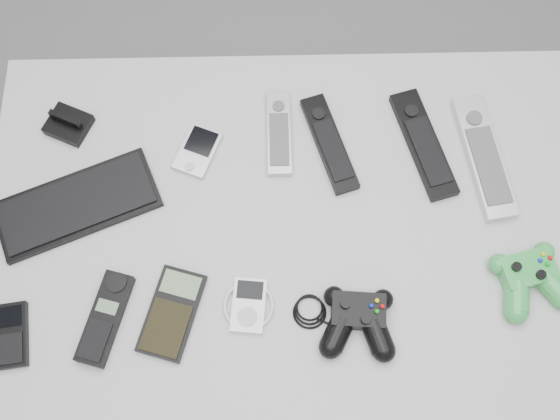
{
  "coord_description": "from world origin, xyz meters",
  "views": [
    {
      "loc": [
        0.06,
        -0.45,
        1.85
      ],
      "look_at": [
        0.07,
        -0.04,
        0.77
      ],
      "focal_mm": 42.0,
      "sensor_mm": 36.0,
      "label": 1
    }
  ],
  "objects_px": {
    "remote_silver_b": "(484,156)",
    "cordless_handset": "(105,318)",
    "remote_silver_a": "(279,132)",
    "controller_green": "(530,277)",
    "desk": "(295,238)",
    "controller_black": "(358,319)",
    "pda": "(198,151)",
    "pda_keyboard": "(77,204)",
    "remote_black_a": "(329,143)",
    "remote_black_b": "(424,144)",
    "mobile_phone": "(12,335)",
    "mp3_player": "(249,305)",
    "calculator": "(172,313)"
  },
  "relations": [
    {
      "from": "remote_black_b",
      "to": "cordless_handset",
      "type": "height_order",
      "value": "cordless_handset"
    },
    {
      "from": "desk",
      "to": "cordless_handset",
      "type": "distance_m",
      "value": 0.37
    },
    {
      "from": "remote_silver_b",
      "to": "controller_black",
      "type": "distance_m",
      "value": 0.39
    },
    {
      "from": "mp3_player",
      "to": "controller_green",
      "type": "relative_size",
      "value": 0.68
    },
    {
      "from": "remote_black_a",
      "to": "remote_black_b",
      "type": "distance_m",
      "value": 0.17
    },
    {
      "from": "pda",
      "to": "controller_black",
      "type": "distance_m",
      "value": 0.42
    },
    {
      "from": "remote_silver_a",
      "to": "controller_green",
      "type": "xyz_separation_m",
      "value": [
        0.42,
        -0.29,
        0.01
      ]
    },
    {
      "from": "remote_silver_a",
      "to": "controller_black",
      "type": "xyz_separation_m",
      "value": [
        0.12,
        -0.36,
        0.01
      ]
    },
    {
      "from": "remote_silver_a",
      "to": "calculator",
      "type": "distance_m",
      "value": 0.39
    },
    {
      "from": "remote_silver_a",
      "to": "pda",
      "type": "bearing_deg",
      "value": -167.15
    },
    {
      "from": "remote_black_b",
      "to": "controller_green",
      "type": "height_order",
      "value": "controller_green"
    },
    {
      "from": "cordless_handset",
      "to": "desk",
      "type": "bearing_deg",
      "value": 42.48
    },
    {
      "from": "calculator",
      "to": "mp3_player",
      "type": "xyz_separation_m",
      "value": [
        0.13,
        0.01,
        0.0
      ]
    },
    {
      "from": "pda",
      "to": "remote_silver_a",
      "type": "distance_m",
      "value": 0.16
    },
    {
      "from": "remote_silver_b",
      "to": "controller_black",
      "type": "bearing_deg",
      "value": -138.5
    },
    {
      "from": "remote_silver_a",
      "to": "remote_silver_b",
      "type": "bearing_deg",
      "value": -8.81
    },
    {
      "from": "mobile_phone",
      "to": "remote_black_b",
      "type": "bearing_deg",
      "value": 17.74
    },
    {
      "from": "desk",
      "to": "pda_keyboard",
      "type": "height_order",
      "value": "pda_keyboard"
    },
    {
      "from": "pda_keyboard",
      "to": "cordless_handset",
      "type": "distance_m",
      "value": 0.22
    },
    {
      "from": "remote_black_a",
      "to": "controller_black",
      "type": "relative_size",
      "value": 0.94
    },
    {
      "from": "controller_green",
      "to": "mp3_player",
      "type": "bearing_deg",
      "value": 170.43
    },
    {
      "from": "mobile_phone",
      "to": "controller_green",
      "type": "bearing_deg",
      "value": -2.38
    },
    {
      "from": "remote_black_b",
      "to": "controller_black",
      "type": "distance_m",
      "value": 0.36
    },
    {
      "from": "controller_green",
      "to": "pda",
      "type": "bearing_deg",
      "value": 142.1
    },
    {
      "from": "remote_silver_b",
      "to": "controller_black",
      "type": "relative_size",
      "value": 1.16
    },
    {
      "from": "remote_silver_b",
      "to": "cordless_handset",
      "type": "distance_m",
      "value": 0.73
    },
    {
      "from": "remote_silver_a",
      "to": "cordless_handset",
      "type": "relative_size",
      "value": 1.1
    },
    {
      "from": "calculator",
      "to": "controller_green",
      "type": "distance_m",
      "value": 0.61
    },
    {
      "from": "remote_silver_a",
      "to": "calculator",
      "type": "bearing_deg",
      "value": -119.22
    },
    {
      "from": "pda_keyboard",
      "to": "calculator",
      "type": "distance_m",
      "value": 0.27
    },
    {
      "from": "pda_keyboard",
      "to": "controller_green",
      "type": "xyz_separation_m",
      "value": [
        0.79,
        -0.15,
        0.01
      ]
    },
    {
      "from": "pda",
      "to": "controller_green",
      "type": "distance_m",
      "value": 0.63
    },
    {
      "from": "remote_silver_b",
      "to": "calculator",
      "type": "xyz_separation_m",
      "value": [
        -0.56,
        -0.28,
        -0.0
      ]
    },
    {
      "from": "pda",
      "to": "calculator",
      "type": "xyz_separation_m",
      "value": [
        -0.04,
        -0.3,
        -0.0
      ]
    },
    {
      "from": "remote_silver_b",
      "to": "controller_black",
      "type": "height_order",
      "value": "controller_black"
    },
    {
      "from": "mp3_player",
      "to": "controller_green",
      "type": "height_order",
      "value": "controller_green"
    },
    {
      "from": "mobile_phone",
      "to": "cordless_handset",
      "type": "bearing_deg",
      "value": 1.54
    },
    {
      "from": "controller_black",
      "to": "cordless_handset",
      "type": "bearing_deg",
      "value": -176.58
    },
    {
      "from": "controller_black",
      "to": "controller_green",
      "type": "bearing_deg",
      "value": 17.27
    },
    {
      "from": "remote_silver_a",
      "to": "controller_black",
      "type": "height_order",
      "value": "controller_black"
    },
    {
      "from": "mp3_player",
      "to": "controller_green",
      "type": "xyz_separation_m",
      "value": [
        0.48,
        0.04,
        0.01
      ]
    },
    {
      "from": "remote_black_a",
      "to": "cordless_handset",
      "type": "height_order",
      "value": "cordless_handset"
    },
    {
      "from": "remote_silver_b",
      "to": "remote_black_a",
      "type": "bearing_deg",
      "value": 164.91
    },
    {
      "from": "pda_keyboard",
      "to": "mobile_phone",
      "type": "height_order",
      "value": "same"
    },
    {
      "from": "remote_silver_a",
      "to": "remote_silver_b",
      "type": "height_order",
      "value": "remote_silver_b"
    },
    {
      "from": "controller_black",
      "to": "remote_silver_a",
      "type": "bearing_deg",
      "value": 114.25
    },
    {
      "from": "desk",
      "to": "cordless_handset",
      "type": "height_order",
      "value": "cordless_handset"
    },
    {
      "from": "controller_black",
      "to": "controller_green",
      "type": "distance_m",
      "value": 0.3
    },
    {
      "from": "remote_black_a",
      "to": "remote_silver_b",
      "type": "xyz_separation_m",
      "value": [
        0.28,
        -0.03,
        0.0
      ]
    },
    {
      "from": "desk",
      "to": "calculator",
      "type": "height_order",
      "value": "calculator"
    }
  ]
}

